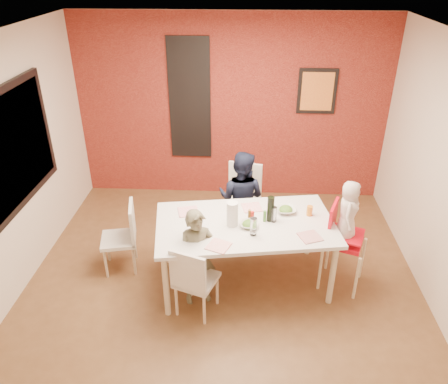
# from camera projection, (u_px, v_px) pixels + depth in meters

# --- Properties ---
(ground) EXTENTS (4.50, 4.50, 0.00)m
(ground) POSITION_uv_depth(u_px,v_px,m) (223.00, 284.00, 5.03)
(ground) COLOR brown
(ground) RESTS_ON ground
(ceiling) EXTENTS (4.50, 4.50, 0.02)m
(ceiling) POSITION_uv_depth(u_px,v_px,m) (222.00, 40.00, 3.73)
(ceiling) COLOR white
(ceiling) RESTS_ON wall_back
(wall_back) EXTENTS (4.50, 0.02, 2.70)m
(wall_back) POSITION_uv_depth(u_px,v_px,m) (231.00, 110.00, 6.35)
(wall_back) COLOR beige
(wall_back) RESTS_ON ground
(wall_front) EXTENTS (4.50, 0.02, 2.70)m
(wall_front) POSITION_uv_depth(u_px,v_px,m) (198.00, 366.00, 2.41)
(wall_front) COLOR beige
(wall_front) RESTS_ON ground
(wall_left) EXTENTS (0.02, 4.50, 2.70)m
(wall_left) POSITION_uv_depth(u_px,v_px,m) (4.00, 175.00, 4.49)
(wall_left) COLOR beige
(wall_left) RESTS_ON ground
(brick_accent_wall) EXTENTS (4.50, 0.02, 2.70)m
(brick_accent_wall) POSITION_uv_depth(u_px,v_px,m) (231.00, 110.00, 6.33)
(brick_accent_wall) COLOR maroon
(brick_accent_wall) RESTS_ON ground
(picture_window_frame) EXTENTS (0.05, 1.70, 1.30)m
(picture_window_frame) POSITION_uv_depth(u_px,v_px,m) (12.00, 149.00, 4.56)
(picture_window_frame) COLOR black
(picture_window_frame) RESTS_ON wall_left
(picture_window_pane) EXTENTS (0.02, 1.55, 1.15)m
(picture_window_pane) POSITION_uv_depth(u_px,v_px,m) (13.00, 149.00, 4.56)
(picture_window_pane) COLOR black
(picture_window_pane) RESTS_ON wall_left
(glassblock_strip) EXTENTS (0.55, 0.03, 1.70)m
(glassblock_strip) POSITION_uv_depth(u_px,v_px,m) (190.00, 100.00, 6.27)
(glassblock_strip) COLOR silver
(glassblock_strip) RESTS_ON wall_back
(glassblock_surround) EXTENTS (0.60, 0.03, 1.76)m
(glassblock_surround) POSITION_uv_depth(u_px,v_px,m) (190.00, 100.00, 6.27)
(glassblock_surround) COLOR black
(glassblock_surround) RESTS_ON wall_back
(art_print_frame) EXTENTS (0.54, 0.03, 0.64)m
(art_print_frame) POSITION_uv_depth(u_px,v_px,m) (317.00, 91.00, 6.11)
(art_print_frame) COLOR black
(art_print_frame) RESTS_ON wall_back
(art_print_canvas) EXTENTS (0.44, 0.01, 0.54)m
(art_print_canvas) POSITION_uv_depth(u_px,v_px,m) (317.00, 92.00, 6.09)
(art_print_canvas) COLOR orange
(art_print_canvas) RESTS_ON wall_back
(dining_table) EXTENTS (2.06, 1.35, 0.80)m
(dining_table) POSITION_uv_depth(u_px,v_px,m) (245.00, 228.00, 4.74)
(dining_table) COLOR silver
(dining_table) RESTS_ON ground
(chair_near) EXTENTS (0.50, 0.50, 0.84)m
(chair_near) POSITION_uv_depth(u_px,v_px,m) (193.00, 279.00, 4.39)
(chair_near) COLOR silver
(chair_near) RESTS_ON ground
(chair_far) EXTENTS (0.53, 0.53, 0.96)m
(chair_far) POSITION_uv_depth(u_px,v_px,m) (243.00, 196.00, 5.76)
(chair_far) COLOR white
(chair_far) RESTS_ON ground
(chair_left) EXTENTS (0.47, 0.47, 0.86)m
(chair_left) POSITION_uv_depth(u_px,v_px,m) (125.00, 234.00, 5.08)
(chair_left) COLOR silver
(chair_left) RESTS_ON ground
(high_chair) EXTENTS (0.54, 0.54, 1.01)m
(high_chair) POSITION_uv_depth(u_px,v_px,m) (341.00, 238.00, 4.78)
(high_chair) COLOR red
(high_chair) RESTS_ON ground
(child_near) EXTENTS (0.47, 0.39, 1.12)m
(child_near) POSITION_uv_depth(u_px,v_px,m) (198.00, 258.00, 4.55)
(child_near) COLOR brown
(child_near) RESTS_ON ground
(child_far) EXTENTS (0.74, 0.65, 1.27)m
(child_far) POSITION_uv_depth(u_px,v_px,m) (241.00, 198.00, 5.50)
(child_far) COLOR black
(child_far) RESTS_ON ground
(toddler) EXTENTS (0.30, 0.39, 0.71)m
(toddler) POSITION_uv_depth(u_px,v_px,m) (348.00, 212.00, 4.60)
(toddler) COLOR beige
(toddler) RESTS_ON high_chair
(plate_near_left) EXTENTS (0.28, 0.28, 0.01)m
(plate_near_left) POSITION_uv_depth(u_px,v_px,m) (219.00, 246.00, 4.32)
(plate_near_left) COLOR white
(plate_near_left) RESTS_ON dining_table
(plate_far_mid) EXTENTS (0.25, 0.25, 0.01)m
(plate_far_mid) POSITION_uv_depth(u_px,v_px,m) (252.00, 207.00, 4.98)
(plate_far_mid) COLOR white
(plate_far_mid) RESTS_ON dining_table
(plate_near_right) EXTENTS (0.27, 0.27, 0.01)m
(plate_near_right) POSITION_uv_depth(u_px,v_px,m) (310.00, 237.00, 4.46)
(plate_near_right) COLOR silver
(plate_near_right) RESTS_ON dining_table
(plate_far_left) EXTENTS (0.27, 0.27, 0.01)m
(plate_far_left) POSITION_uv_depth(u_px,v_px,m) (188.00, 211.00, 4.90)
(plate_far_left) COLOR white
(plate_far_left) RESTS_ON dining_table
(salad_bowl_a) EXTENTS (0.20, 0.20, 0.05)m
(salad_bowl_a) POSITION_uv_depth(u_px,v_px,m) (249.00, 225.00, 4.63)
(salad_bowl_a) COLOR silver
(salad_bowl_a) RESTS_ON dining_table
(salad_bowl_b) EXTENTS (0.25, 0.25, 0.05)m
(salad_bowl_b) POSITION_uv_depth(u_px,v_px,m) (286.00, 210.00, 4.89)
(salad_bowl_b) COLOR white
(salad_bowl_b) RESTS_ON dining_table
(wine_bottle) EXTENTS (0.08, 0.08, 0.29)m
(wine_bottle) POSITION_uv_depth(u_px,v_px,m) (271.00, 209.00, 4.68)
(wine_bottle) COLOR black
(wine_bottle) RESTS_ON dining_table
(wine_glass_a) EXTENTS (0.07, 0.07, 0.20)m
(wine_glass_a) POSITION_uv_depth(u_px,v_px,m) (254.00, 227.00, 4.46)
(wine_glass_a) COLOR white
(wine_glass_a) RESTS_ON dining_table
(wine_glass_b) EXTENTS (0.06, 0.06, 0.18)m
(wine_glass_b) POSITION_uv_depth(u_px,v_px,m) (274.00, 214.00, 4.69)
(wine_glass_b) COLOR white
(wine_glass_b) RESTS_ON dining_table
(paper_towel_roll) EXTENTS (0.12, 0.12, 0.27)m
(paper_towel_roll) POSITION_uv_depth(u_px,v_px,m) (232.00, 214.00, 4.61)
(paper_towel_roll) COLOR white
(paper_towel_roll) RESTS_ON dining_table
(condiment_red) EXTENTS (0.04, 0.04, 0.14)m
(condiment_red) POSITION_uv_depth(u_px,v_px,m) (252.00, 217.00, 4.67)
(condiment_red) COLOR red
(condiment_red) RESTS_ON dining_table
(condiment_green) EXTENTS (0.03, 0.03, 0.13)m
(condiment_green) POSITION_uv_depth(u_px,v_px,m) (265.00, 216.00, 4.70)
(condiment_green) COLOR #3A7928
(condiment_green) RESTS_ON dining_table
(condiment_brown) EXTENTS (0.03, 0.03, 0.13)m
(condiment_brown) POSITION_uv_depth(u_px,v_px,m) (249.00, 216.00, 4.71)
(condiment_brown) COLOR brown
(condiment_brown) RESTS_ON dining_table
(sippy_cup) EXTENTS (0.07, 0.07, 0.11)m
(sippy_cup) POSITION_uv_depth(u_px,v_px,m) (310.00, 211.00, 4.81)
(sippy_cup) COLOR orange
(sippy_cup) RESTS_ON dining_table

